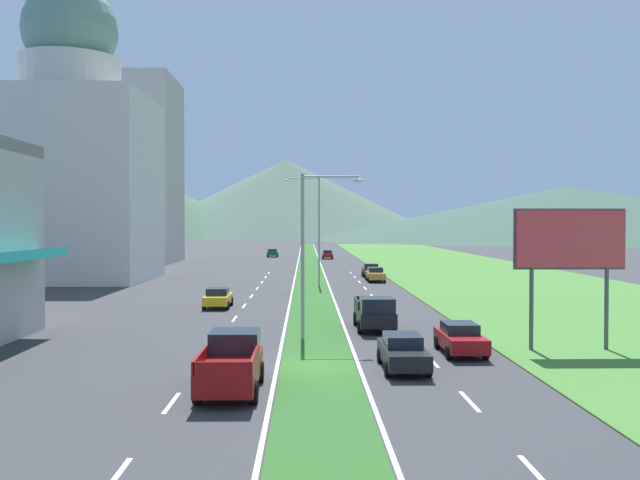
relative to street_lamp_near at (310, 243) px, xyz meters
name	(u,v)px	position (x,y,z in m)	size (l,w,h in m)	color
ground_plane	(318,366)	(0.29, -6.61, -5.08)	(600.00, 600.00, 0.00)	#38383A
grass_median	(310,271)	(0.29, 53.39, -5.05)	(3.20, 240.00, 0.06)	#2D6023
grass_verge_right	(469,271)	(20.89, 53.39, -5.05)	(24.00, 240.00, 0.06)	#477F33
lane_dash_left_1	(115,478)	(-4.81, -19.61, -5.07)	(0.16, 2.80, 0.01)	silver
lane_dash_left_2	(172,403)	(-4.81, -12.61, -5.07)	(0.16, 2.80, 0.01)	silver
lane_dash_left_3	(202,362)	(-4.81, -5.60, -5.07)	(0.16, 2.80, 0.01)	silver
lane_dash_left_4	(221,336)	(-4.81, 1.40, -5.07)	(0.16, 2.80, 0.01)	silver
lane_dash_left_5	(234,319)	(-4.81, 8.41, -5.07)	(0.16, 2.80, 0.01)	silver
lane_dash_left_6	(244,306)	(-4.81, 15.41, -5.07)	(0.16, 2.80, 0.01)	silver
lane_dash_left_7	(251,296)	(-4.81, 22.42, -5.07)	(0.16, 2.80, 0.01)	silver
lane_dash_left_8	(257,288)	(-4.81, 29.42, -5.07)	(0.16, 2.80, 0.01)	silver
lane_dash_left_9	(262,282)	(-4.81, 36.42, -5.07)	(0.16, 2.80, 0.01)	silver
lane_dash_left_10	(266,277)	(-4.81, 43.43, -5.07)	(0.16, 2.80, 0.01)	silver
lane_dash_left_11	(269,273)	(-4.81, 50.43, -5.07)	(0.16, 2.80, 0.01)	silver
lane_dash_right_1	(537,475)	(5.39, -19.61, -5.07)	(0.16, 2.80, 0.01)	silver
lane_dash_right_2	(470,401)	(5.39, -12.61, -5.07)	(0.16, 2.80, 0.01)	silver
lane_dash_right_3	(432,361)	(5.39, -5.60, -5.07)	(0.16, 2.80, 0.01)	silver
lane_dash_right_4	(409,336)	(5.39, 1.40, -5.07)	(0.16, 2.80, 0.01)	silver
lane_dash_right_5	(393,318)	(5.39, 8.41, -5.07)	(0.16, 2.80, 0.01)	silver
lane_dash_right_6	(381,306)	(5.39, 15.41, -5.07)	(0.16, 2.80, 0.01)	silver
lane_dash_right_7	(372,296)	(5.39, 22.42, -5.07)	(0.16, 2.80, 0.01)	silver
lane_dash_right_8	(365,288)	(5.39, 29.42, -5.07)	(0.16, 2.80, 0.01)	silver
lane_dash_right_9	(359,282)	(5.39, 36.42, -5.07)	(0.16, 2.80, 0.01)	silver
lane_dash_right_10	(355,277)	(5.39, 43.43, -5.07)	(0.16, 2.80, 0.01)	silver
lane_dash_right_11	(351,273)	(5.39, 50.43, -5.07)	(0.16, 2.80, 0.01)	silver
edge_line_median_left	(296,271)	(-1.46, 53.39, -5.07)	(0.16, 240.00, 0.01)	silver
edge_line_median_right	(323,271)	(2.04, 53.39, -5.07)	(0.16, 240.00, 0.01)	silver
domed_building	(71,158)	(-25.61, 39.82, 8.13)	(16.72, 16.72, 32.01)	silver
midrise_colored	(127,171)	(-28.60, 75.10, 9.46)	(15.53, 15.53, 29.08)	#B7B2A8
hill_far_left	(121,200)	(-81.54, 273.02, 11.44)	(131.31, 131.31, 33.03)	#47664C
hill_far_center	(286,198)	(-9.46, 290.39, 12.92)	(146.24, 146.24, 36.01)	#516B56
hill_far_right	(567,213)	(102.77, 236.61, 5.35)	(206.25, 206.25, 20.86)	#3D5647
street_lamp_near	(310,243)	(0.00, 0.00, 0.00)	(3.29, 0.28, 8.71)	#99999E
street_lamp_mid	(315,224)	(0.71, 31.20, 1.03)	(3.47, 0.37, 10.67)	#99999E
billboard_roadside	(570,245)	(12.42, -3.20, 0.02)	(5.40, 0.28, 6.84)	#4C4C51
car_0	(403,352)	(3.84, -7.28, -4.33)	(1.86, 4.62, 1.46)	black
car_1	(375,274)	(7.13, 37.07, -4.32)	(1.86, 4.55, 1.50)	#C6842D
car_2	(371,270)	(7.24, 43.24, -4.31)	(1.94, 4.00, 1.53)	black
car_3	(273,253)	(-6.31, 91.81, -4.32)	(1.99, 4.11, 1.47)	#0C5128
car_4	(460,338)	(7.02, -3.87, -4.34)	(1.90, 4.39, 1.45)	maroon
car_5	(218,298)	(-6.61, 14.38, -4.34)	(1.89, 4.14, 1.45)	yellow
car_6	(328,255)	(3.57, 84.56, -4.32)	(1.86, 4.03, 1.50)	maroon
pickup_truck_0	(232,364)	(-2.95, -10.81, -4.10)	(2.18, 5.40, 2.00)	maroon
pickup_truck_1	(375,313)	(3.74, 3.53, -4.10)	(2.18, 5.40, 2.00)	black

